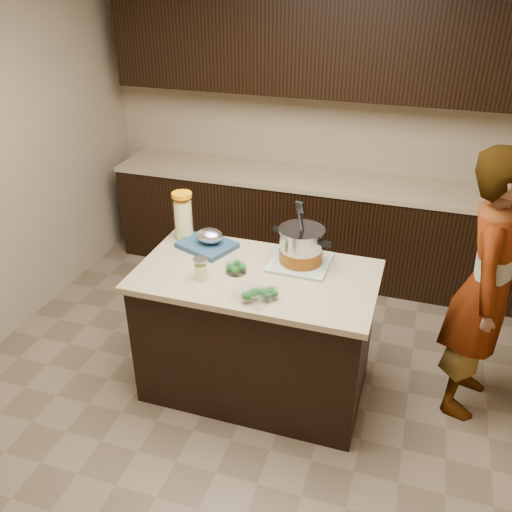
{
  "coord_description": "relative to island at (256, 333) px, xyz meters",
  "views": [
    {
      "loc": [
        0.86,
        -2.68,
        2.58
      ],
      "look_at": [
        0.0,
        0.0,
        1.02
      ],
      "focal_mm": 38.0,
      "sensor_mm": 36.0,
      "label": 1
    }
  ],
  "objects": [
    {
      "name": "ground_plane",
      "position": [
        0.0,
        0.0,
        -0.45
      ],
      "size": [
        4.0,
        4.0,
        0.0
      ],
      "primitive_type": "plane",
      "color": "brown",
      "rests_on": "ground"
    },
    {
      "name": "room_shell",
      "position": [
        0.0,
        0.0,
        1.26
      ],
      "size": [
        4.04,
        4.04,
        2.72
      ],
      "color": "tan",
      "rests_on": "ground"
    },
    {
      "name": "back_cabinets",
      "position": [
        0.0,
        1.74,
        0.49
      ],
      "size": [
        3.6,
        0.63,
        2.33
      ],
      "color": "black",
      "rests_on": "ground"
    },
    {
      "name": "island",
      "position": [
        0.0,
        0.0,
        0.0
      ],
      "size": [
        1.46,
        0.81,
        0.9
      ],
      "color": "black",
      "rests_on": "ground"
    },
    {
      "name": "dish_towel",
      "position": [
        0.23,
        0.2,
        0.46
      ],
      "size": [
        0.37,
        0.37,
        0.02
      ],
      "primitive_type": "cube",
      "rotation": [
        0.0,
        0.0,
        -0.03
      ],
      "color": "#608F62",
      "rests_on": "island"
    },
    {
      "name": "stock_pot",
      "position": [
        0.23,
        0.2,
        0.56
      ],
      "size": [
        0.39,
        0.35,
        0.4
      ],
      "rotation": [
        0.0,
        0.0,
        -0.29
      ],
      "color": "#B7B7BC",
      "rests_on": "dish_towel"
    },
    {
      "name": "lemonade_pitcher",
      "position": [
        -0.61,
        0.3,
        0.6
      ],
      "size": [
        0.18,
        0.18,
        0.32
      ],
      "rotation": [
        0.0,
        0.0,
        -0.4
      ],
      "color": "#EDEC91",
      "rests_on": "island"
    },
    {
      "name": "mason_jar",
      "position": [
        -0.3,
        -0.15,
        0.51
      ],
      "size": [
        0.1,
        0.1,
        0.14
      ],
      "rotation": [
        0.0,
        0.0,
        0.25
      ],
      "color": "#EDEC91",
      "rests_on": "island"
    },
    {
      "name": "broccoli_tub_left",
      "position": [
        -0.12,
        -0.03,
        0.47
      ],
      "size": [
        0.14,
        0.14,
        0.06
      ],
      "rotation": [
        0.0,
        0.0,
        -0.1
      ],
      "color": "silver",
      "rests_on": "island"
    },
    {
      "name": "broccoli_tub_right",
      "position": [
        0.15,
        -0.23,
        0.47
      ],
      "size": [
        0.14,
        0.14,
        0.05
      ],
      "rotation": [
        0.0,
        0.0,
        -0.37
      ],
      "color": "silver",
      "rests_on": "island"
    },
    {
      "name": "broccoli_tub_rect",
      "position": [
        0.07,
        -0.28,
        0.48
      ],
      "size": [
        0.22,
        0.18,
        0.07
      ],
      "rotation": [
        0.0,
        0.0,
        -0.25
      ],
      "color": "silver",
      "rests_on": "island"
    },
    {
      "name": "blue_tray",
      "position": [
        -0.4,
        0.22,
        0.49
      ],
      "size": [
        0.41,
        0.37,
        0.13
      ],
      "rotation": [
        0.0,
        0.0,
        -0.37
      ],
      "color": "navy",
      "rests_on": "island"
    },
    {
      "name": "person",
      "position": [
        1.34,
        0.32,
        0.41
      ],
      "size": [
        0.54,
        0.7,
        1.73
      ],
      "primitive_type": "imported",
      "rotation": [
        0.0,
        0.0,
        1.36
      ],
      "color": "gray",
      "rests_on": "ground"
    }
  ]
}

